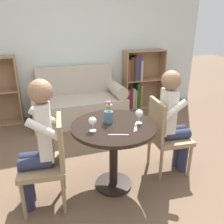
# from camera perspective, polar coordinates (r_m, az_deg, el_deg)

# --- Properties ---
(ground_plane) EXTENTS (16.00, 16.00, 0.00)m
(ground_plane) POSITION_cam_1_polar(r_m,az_deg,el_deg) (2.76, 0.34, -17.11)
(ground_plane) COLOR brown
(back_wall) EXTENTS (5.20, 0.05, 2.70)m
(back_wall) POSITION_cam_1_polar(r_m,az_deg,el_deg) (4.48, -9.82, 16.55)
(back_wall) COLOR silver
(back_wall) RESTS_ON ground_plane
(round_table) EXTENTS (0.86, 0.86, 0.73)m
(round_table) POSITION_cam_1_polar(r_m,az_deg,el_deg) (2.44, 0.37, -6.63)
(round_table) COLOR black
(round_table) RESTS_ON ground_plane
(couch) EXTENTS (1.59, 0.80, 0.92)m
(couch) POSITION_cam_1_polar(r_m,az_deg,el_deg) (4.28, -8.03, 2.17)
(couch) COLOR #B7A893
(couch) RESTS_ON ground_plane
(bookshelf_right) EXTENTS (0.82, 0.28, 1.16)m
(bookshelf_right) POSITION_cam_1_polar(r_m,az_deg,el_deg) (4.82, 6.26, 7.41)
(bookshelf_right) COLOR #93704C
(bookshelf_right) RESTS_ON ground_plane
(chair_left) EXTENTS (0.46, 0.46, 0.90)m
(chair_left) POSITION_cam_1_polar(r_m,az_deg,el_deg) (2.34, -14.78, -10.97)
(chair_left) COLOR #937A56
(chair_left) RESTS_ON ground_plane
(chair_right) EXTENTS (0.45, 0.45, 0.90)m
(chair_right) POSITION_cam_1_polar(r_m,az_deg,el_deg) (2.79, 12.60, -5.09)
(chair_right) COLOR #937A56
(chair_right) RESTS_ON ground_plane
(person_left) EXTENTS (0.44, 0.37, 1.26)m
(person_left) POSITION_cam_1_polar(r_m,az_deg,el_deg) (2.26, -17.43, -7.07)
(person_left) COLOR #282D47
(person_left) RESTS_ON ground_plane
(person_right) EXTENTS (0.44, 0.36, 1.23)m
(person_right) POSITION_cam_1_polar(r_m,az_deg,el_deg) (2.76, 14.58, -1.81)
(person_right) COLOR #282D47
(person_right) RESTS_ON ground_plane
(wine_glass_left) EXTENTS (0.08, 0.08, 0.14)m
(wine_glass_left) POSITION_cam_1_polar(r_m,az_deg,el_deg) (2.21, -4.71, -2.27)
(wine_glass_left) COLOR white
(wine_glass_left) RESTS_ON round_table
(wine_glass_right) EXTENTS (0.08, 0.08, 0.14)m
(wine_glass_right) POSITION_cam_1_polar(r_m,az_deg,el_deg) (2.39, 6.55, -0.46)
(wine_glass_right) COLOR white
(wine_glass_right) RESTS_ON round_table
(flower_vase) EXTENTS (0.09, 0.09, 0.23)m
(flower_vase) POSITION_cam_1_polar(r_m,az_deg,el_deg) (2.40, -0.83, -0.55)
(flower_vase) COLOR slate
(flower_vase) RESTS_ON round_table
(knife_left_setting) EXTENTS (0.18, 0.07, 0.00)m
(knife_left_setting) POSITION_cam_1_polar(r_m,az_deg,el_deg) (2.18, 1.54, -5.46)
(knife_left_setting) COLOR silver
(knife_left_setting) RESTS_ON round_table
(fork_left_setting) EXTENTS (0.09, 0.18, 0.00)m
(fork_left_setting) POSITION_cam_1_polar(r_m,az_deg,el_deg) (2.34, 5.90, -3.50)
(fork_left_setting) COLOR silver
(fork_left_setting) RESTS_ON round_table
(knife_right_setting) EXTENTS (0.09, 0.18, 0.00)m
(knife_right_setting) POSITION_cam_1_polar(r_m,az_deg,el_deg) (2.33, 5.53, -3.68)
(knife_right_setting) COLOR silver
(knife_right_setting) RESTS_ON round_table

